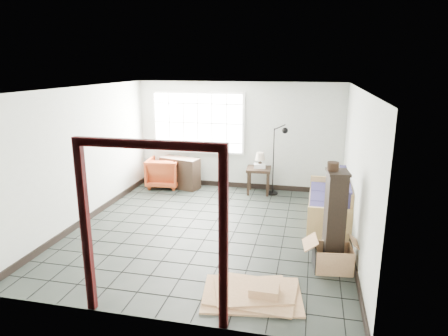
% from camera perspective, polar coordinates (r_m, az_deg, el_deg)
% --- Properties ---
extents(ground, '(5.50, 5.50, 0.00)m').
position_cam_1_polar(ground, '(7.53, -1.91, -8.83)').
color(ground, black).
rests_on(ground, ground).
extents(room_shell, '(5.02, 5.52, 2.61)m').
position_cam_1_polar(room_shell, '(7.06, -1.97, 3.87)').
color(room_shell, silver).
rests_on(room_shell, ground).
extents(window_panel, '(2.32, 0.08, 1.52)m').
position_cam_1_polar(window_panel, '(9.88, -3.72, 6.47)').
color(window_panel, silver).
rests_on(window_panel, ground).
extents(doorway_trim, '(1.80, 0.08, 2.20)m').
position_cam_1_polar(doorway_trim, '(4.64, -10.44, -6.01)').
color(doorway_trim, '#340C0C').
rests_on(doorway_trim, ground).
extents(futon_sofa, '(0.81, 2.07, 0.92)m').
position_cam_1_polar(futon_sofa, '(8.09, 15.24, -5.15)').
color(futon_sofa, '#A38749').
rests_on(futon_sofa, ground).
extents(armchair, '(0.86, 0.81, 0.81)m').
position_cam_1_polar(armchair, '(10.09, -8.53, -0.41)').
color(armchair, '#963415').
rests_on(armchair, ground).
extents(side_table, '(0.60, 0.60, 0.62)m').
position_cam_1_polar(side_table, '(9.49, 4.98, -0.62)').
color(side_table, black).
rests_on(side_table, ground).
extents(table_lamp, '(0.25, 0.25, 0.36)m').
position_cam_1_polar(table_lamp, '(9.45, 5.20, 1.56)').
color(table_lamp, black).
rests_on(table_lamp, side_table).
extents(projector, '(0.30, 0.25, 0.10)m').
position_cam_1_polar(projector, '(9.46, 5.10, 0.31)').
color(projector, silver).
rests_on(projector, side_table).
extents(floor_lamp, '(0.46, 0.29, 1.68)m').
position_cam_1_polar(floor_lamp, '(9.31, 7.79, 1.47)').
color(floor_lamp, black).
rests_on(floor_lamp, ground).
extents(console_shelf, '(1.04, 0.63, 0.76)m').
position_cam_1_polar(console_shelf, '(9.96, -6.28, -0.69)').
color(console_shelf, black).
rests_on(console_shelf, ground).
extents(tall_shelf, '(0.36, 0.44, 1.48)m').
position_cam_1_polar(tall_shelf, '(6.27, 15.53, -6.87)').
color(tall_shelf, black).
rests_on(tall_shelf, ground).
extents(pot, '(0.21, 0.21, 0.13)m').
position_cam_1_polar(pot, '(6.05, 15.31, 0.24)').
color(pot, black).
rests_on(pot, tall_shelf).
extents(open_box, '(0.93, 0.53, 0.50)m').
position_cam_1_polar(open_box, '(6.34, 15.25, -12.29)').
color(open_box, '#9C6F4B').
rests_on(open_box, ground).
extents(cardboard_pile, '(1.43, 1.11, 0.19)m').
position_cam_1_polar(cardboard_pile, '(5.57, 4.27, -17.35)').
color(cardboard_pile, '#9C6F4B').
rests_on(cardboard_pile, ground).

